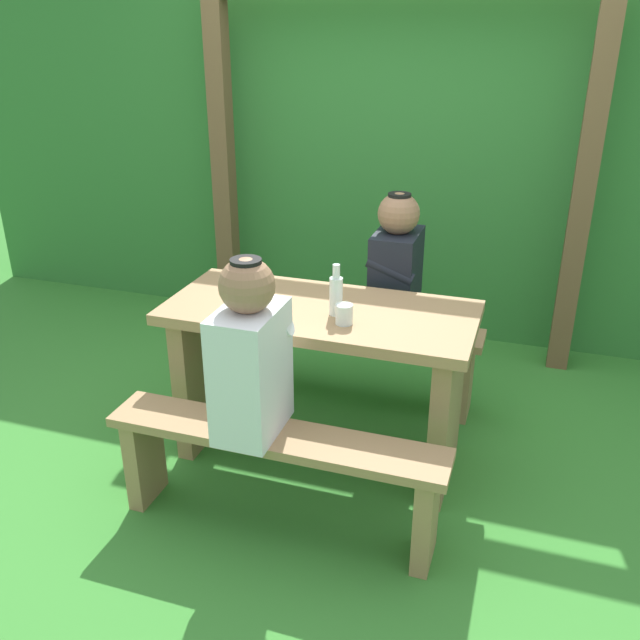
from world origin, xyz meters
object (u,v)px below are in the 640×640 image
Objects in this scene: picnic_table at (320,357)px; bottle_left at (336,294)px; person_white_shirt at (250,355)px; drinking_glass at (344,314)px; person_black_coat at (396,268)px; bench_near at (276,461)px; bench_far at (353,343)px.

picnic_table is 6.04× the size of bottle_left.
drinking_glass is at bearing 60.62° from person_white_shirt.
drinking_glass is at bearing -95.63° from person_black_coat.
picnic_table is at bearing 90.00° from bench_near.
picnic_table is at bearing -90.00° from bench_far.
bench_near is at bearing -90.00° from picnic_table.
bench_far is 16.04× the size of drinking_glass.
picnic_table reaches higher than bench_far.
bench_far is at bearing 98.26° from bottle_left.
person_black_coat is at bearing 68.66° from picnic_table.
bottle_left is (-0.06, 0.08, 0.05)m from drinking_glass.
bench_far is (0.00, 0.57, -0.19)m from picnic_table.
person_black_coat is (0.22, 1.14, 0.46)m from bench_near.
person_white_shirt reaches higher than picnic_table.
person_black_coat is at bearing -0.85° from bench_far.
bench_far is at bearing 85.43° from person_white_shirt.
picnic_table is 1.95× the size of person_white_shirt.
bench_near and bench_far have the same top height.
person_white_shirt is 0.55m from bottle_left.
person_white_shirt reaches higher than bench_far.
person_white_shirt is at bearing -119.38° from drinking_glass.
bench_near is 1.95× the size of person_black_coat.
bench_near is 1.25m from person_black_coat.
picnic_table is 0.67m from person_black_coat.
bottle_left is at bearing -81.74° from bench_far.
drinking_glass is 0.38× the size of bottle_left.
bottle_left is at bearing -102.01° from person_black_coat.
bench_near is at bearing -90.00° from bench_far.
bottle_left is (0.18, 0.52, 0.08)m from person_white_shirt.
drinking_glass is at bearing -53.37° from bottle_left.
drinking_glass is (0.15, -0.71, 0.49)m from bench_far.
bottle_left is at bearing 70.66° from person_white_shirt.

